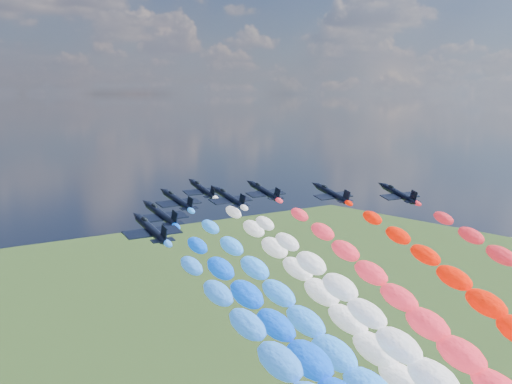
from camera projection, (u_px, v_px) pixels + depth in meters
jet_0 at (151, 229)px, 109.20m from camera, size 9.88×13.22×6.00m
jet_1 at (161, 214)px, 122.72m from camera, size 9.75×13.13×6.00m
jet_2 at (177, 200)px, 138.82m from camera, size 10.04×13.33×6.00m
jet_3 at (229, 198)px, 142.36m from camera, size 9.61×13.03×6.00m
trail_3 at (414, 381)px, 106.86m from camera, size 6.77×94.99×49.55m
jet_4 at (202, 189)px, 154.85m from camera, size 9.96×13.27×6.00m
trail_4 at (360, 351)px, 119.35m from camera, size 6.77×94.99×49.55m
jet_5 at (264, 191)px, 151.87m from camera, size 9.63×13.04×6.00m
trail_5 at (444, 357)px, 116.37m from camera, size 6.77×94.99×49.55m
jet_6 at (332, 194)px, 148.20m from camera, size 9.51×12.95×6.00m
jet_7 at (398, 194)px, 147.95m from camera, size 10.24×13.47×6.00m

